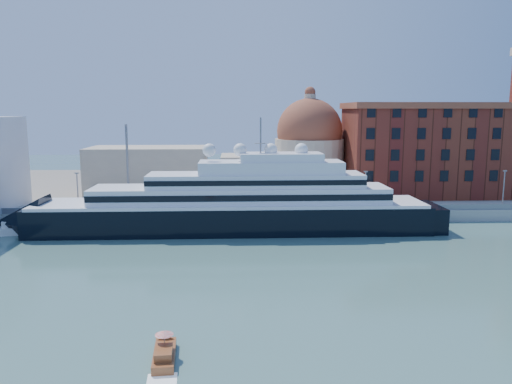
{
  "coord_description": "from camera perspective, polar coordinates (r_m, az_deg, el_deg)",
  "views": [
    {
      "loc": [
        2.35,
        -72.03,
        23.2
      ],
      "look_at": [
        6.3,
        18.0,
        8.53
      ],
      "focal_mm": 35.0,
      "sensor_mm": 36.0,
      "label": 1
    }
  ],
  "objects": [
    {
      "name": "ground",
      "position": [
        75.71,
        -4.22,
        -8.62
      ],
      "size": [
        400.0,
        400.0,
        0.0
      ],
      "primitive_type": "plane",
      "color": "#345A59",
      "rests_on": "ground"
    },
    {
      "name": "quay",
      "position": [
        108.31,
        -3.7,
        -2.47
      ],
      "size": [
        180.0,
        10.0,
        2.5
      ],
      "primitive_type": "cube",
      "color": "gray",
      "rests_on": "ground"
    },
    {
      "name": "land",
      "position": [
        148.72,
        -3.39,
        0.64
      ],
      "size": [
        260.0,
        72.0,
        2.0
      ],
      "primitive_type": "cube",
      "color": "slate",
      "rests_on": "ground"
    },
    {
      "name": "quay_fence",
      "position": [
        103.53,
        -3.76,
        -1.97
      ],
      "size": [
        180.0,
        0.1,
        1.2
      ],
      "primitive_type": "cube",
      "color": "slate",
      "rests_on": "quay"
    },
    {
      "name": "superyacht",
      "position": [
        96.91,
        -4.34,
        -1.94
      ],
      "size": [
        86.12,
        11.94,
        25.74
      ],
      "color": "black",
      "rests_on": "ground"
    },
    {
      "name": "service_barge",
      "position": [
        106.66,
        -26.77,
        -3.89
      ],
      "size": [
        12.8,
        6.44,
        2.75
      ],
      "rotation": [
        0.0,
        0.0,
        0.2
      ],
      "color": "white",
      "rests_on": "ground"
    },
    {
      "name": "water_taxi",
      "position": [
        49.91,
        -10.44,
        -17.74
      ],
      "size": [
        2.44,
        6.13,
        2.85
      ],
      "rotation": [
        0.0,
        0.0,
        0.07
      ],
      "color": "brown",
      "rests_on": "ground"
    },
    {
      "name": "warehouse",
      "position": [
        133.93,
        19.33,
        4.7
      ],
      "size": [
        43.0,
        19.0,
        23.25
      ],
      "color": "maroon",
      "rests_on": "land"
    },
    {
      "name": "church",
      "position": [
        130.39,
        -0.72,
        3.84
      ],
      "size": [
        66.0,
        18.0,
        25.5
      ],
      "color": "beige",
      "rests_on": "land"
    },
    {
      "name": "lamp_posts",
      "position": [
        106.22,
        -10.62,
        1.86
      ],
      "size": [
        120.8,
        2.4,
        18.0
      ],
      "color": "slate",
      "rests_on": "quay"
    }
  ]
}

